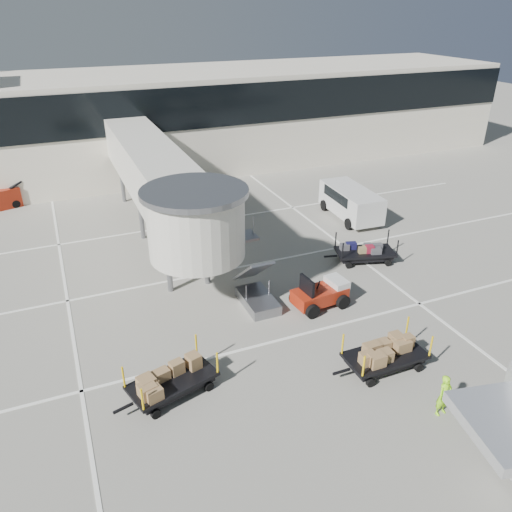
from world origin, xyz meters
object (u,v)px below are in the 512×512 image
(baggage_tug, at_px, (321,294))
(ground_worker, at_px, (444,395))
(box_cart_far, at_px, (174,379))
(minivan, at_px, (350,200))
(box_cart_near, at_px, (384,354))
(suitcase_cart, at_px, (366,252))

(baggage_tug, relative_size, ground_worker, 1.69)
(box_cart_far, distance_m, minivan, 19.85)
(minivan, bearing_deg, box_cart_near, -114.27)
(suitcase_cart, height_order, ground_worker, ground_worker)
(ground_worker, xyz_separation_m, minivan, (6.92, 17.21, 0.39))
(baggage_tug, height_order, box_cart_near, baggage_tug)
(ground_worker, bearing_deg, box_cart_near, 89.91)
(box_cart_near, distance_m, ground_worker, 3.01)
(baggage_tug, bearing_deg, ground_worker, -92.09)
(minivan, bearing_deg, baggage_tug, -125.76)
(suitcase_cart, bearing_deg, box_cart_far, -137.92)
(baggage_tug, relative_size, box_cart_near, 0.69)
(baggage_tug, relative_size, minivan, 0.51)
(baggage_tug, relative_size, suitcase_cart, 0.69)
(box_cart_near, bearing_deg, box_cart_far, 167.35)
(suitcase_cart, relative_size, box_cart_near, 1.01)
(box_cart_near, distance_m, minivan, 16.02)
(box_cart_far, bearing_deg, baggage_tug, 5.56)
(baggage_tug, xyz_separation_m, box_cart_near, (0.06, -5.02, -0.00))
(box_cart_far, bearing_deg, ground_worker, -45.26)
(baggage_tug, distance_m, ground_worker, 8.02)
(box_cart_near, relative_size, minivan, 0.74)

